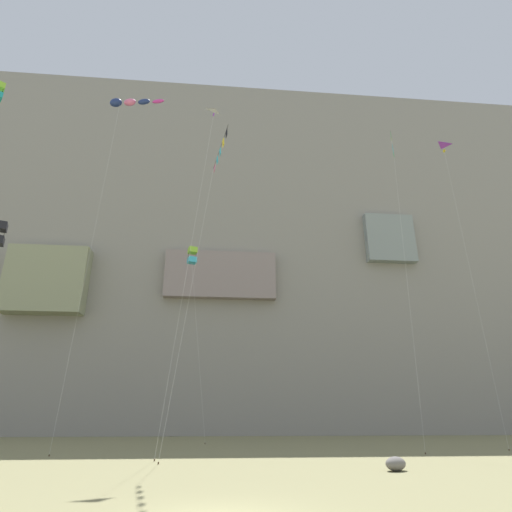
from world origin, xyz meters
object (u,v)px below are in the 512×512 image
(boulder_foreground_left, at_px, (396,464))
(kite_banner_mid_left, at_px, (394,164))
(kite_windsock_low_center, at_px, (129,103))
(kite_banner_front_field, at_px, (218,163))
(kite_delta_upper_right, at_px, (444,161))
(kite_box_low_left, at_px, (192,256))
(kite_delta_low_right, at_px, (211,133))

(boulder_foreground_left, height_order, kite_banner_mid_left, kite_banner_mid_left)
(boulder_foreground_left, relative_size, kite_windsock_low_center, 0.04)
(boulder_foreground_left, distance_m, kite_banner_front_field, 22.72)
(kite_delta_upper_right, distance_m, kite_windsock_low_center, 35.09)
(kite_banner_front_field, bearing_deg, boulder_foreground_left, -31.11)
(kite_windsock_low_center, bearing_deg, boulder_foreground_left, -37.54)
(kite_delta_upper_right, bearing_deg, kite_box_low_left, 164.52)
(kite_windsock_low_center, bearing_deg, kite_delta_low_right, -34.74)
(boulder_foreground_left, distance_m, kite_delta_low_right, 27.84)
(kite_windsock_low_center, bearing_deg, kite_box_low_left, 56.52)
(kite_box_low_left, xyz_separation_m, kite_windsock_low_center, (-6.75, -10.20, 12.86))
(kite_delta_low_right, bearing_deg, kite_windsock_low_center, 145.26)
(kite_banner_front_field, xyz_separation_m, kite_banner_mid_left, (17.49, 7.36, 5.74))
(kite_box_low_left, relative_size, kite_banner_mid_left, 0.73)
(boulder_foreground_left, bearing_deg, kite_banner_mid_left, 57.06)
(kite_delta_upper_right, xyz_separation_m, kite_banner_mid_left, (-7.81, -3.91, -3.41))
(kite_banner_mid_left, bearing_deg, boulder_foreground_left, -122.94)
(kite_delta_upper_right, height_order, kite_windsock_low_center, kite_windsock_low_center)
(kite_delta_low_right, xyz_separation_m, kite_delta_upper_right, (25.98, 8.57, 4.49))
(kite_delta_upper_right, bearing_deg, kite_banner_front_field, -155.99)
(kite_delta_upper_right, bearing_deg, boulder_foreground_left, -133.89)
(kite_box_low_left, relative_size, kite_delta_upper_right, 0.68)
(boulder_foreground_left, relative_size, kite_banner_front_field, 0.07)
(kite_banner_front_field, relative_size, kite_box_low_left, 1.03)
(kite_box_low_left, height_order, kite_delta_upper_right, kite_delta_upper_right)
(kite_delta_low_right, bearing_deg, kite_banner_mid_left, 14.38)
(kite_box_low_left, distance_m, kite_delta_upper_right, 30.67)
(kite_banner_front_field, xyz_separation_m, kite_box_low_left, (-2.80, 19.05, -0.35))
(boulder_foreground_left, bearing_deg, kite_box_low_left, 115.93)
(kite_delta_low_right, xyz_separation_m, kite_box_low_left, (-2.12, 16.35, -5.02))
(kite_delta_low_right, distance_m, kite_delta_upper_right, 27.72)
(boulder_foreground_left, xyz_separation_m, kite_delta_low_right, (-9.83, 8.22, 24.71))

